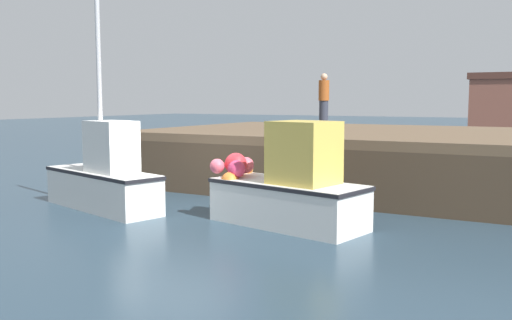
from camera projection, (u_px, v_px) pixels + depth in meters
ground at (181, 213)px, 13.69m from camera, size 120.00×160.00×0.10m
pier at (364, 140)px, 17.39m from camera, size 13.70×8.85×1.73m
fishing_boat_near_left at (104, 178)px, 13.76m from camera, size 4.00×2.11×5.35m
fishing_boat_near_right at (288, 188)px, 11.96m from camera, size 3.69×2.10×2.27m
dockworker at (324, 102)px, 18.00m from camera, size 0.34×0.34×1.82m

